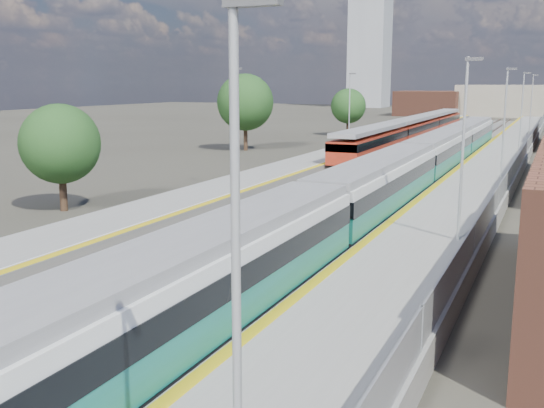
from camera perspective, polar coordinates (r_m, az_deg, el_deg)
The scene contains 11 objects.
ground at distance 56.22m, azimuth 13.71°, elevation 2.85°, with size 320.00×320.00×0.00m, color #47443A.
ballast_bed at distance 59.08m, azimuth 12.03°, elevation 3.33°, with size 10.50×155.00×0.06m, color #565451.
tracks at distance 60.58m, azimuth 12.93°, elevation 3.54°, with size 8.96×160.00×0.17m.
platform_right at distance 57.90m, azimuth 19.35°, elevation 3.31°, with size 4.70×155.00×8.52m.
platform_left at distance 60.81m, azimuth 5.77°, elevation 4.18°, with size 4.30×155.00×8.52m.
buildings at distance 146.18m, azimuth 13.46°, elevation 11.79°, with size 72.00×185.50×40.00m.
green_train at distance 43.54m, azimuth 12.69°, elevation 3.40°, with size 2.67×74.40×2.94m.
red_train at distance 76.96m, azimuth 12.61°, elevation 6.47°, with size 2.69×54.53×3.39m.
tree_a at distance 39.23m, azimuth -18.46°, elevation 5.12°, with size 4.67×4.67×6.32m.
tree_b at distance 71.32m, azimuth -2.41°, elevation 9.09°, with size 6.27×6.27×8.50m.
tree_c at distance 91.91m, azimuth 6.86°, elevation 8.71°, with size 4.95×4.95×6.71m.
Camera 1 is at (10.16, -4.78, 7.50)m, focal length 42.00 mm.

